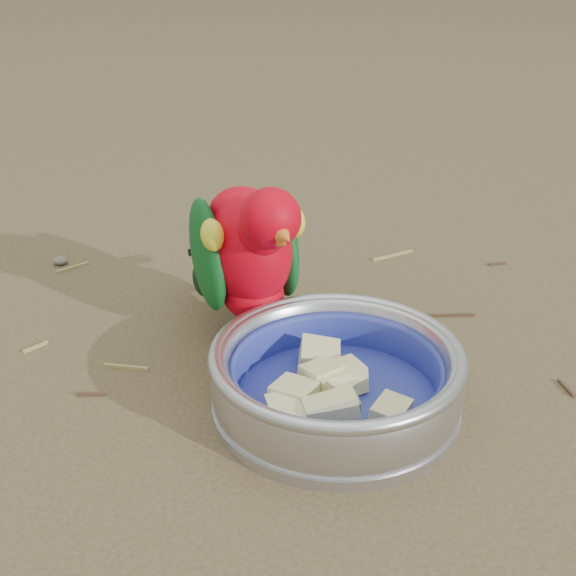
{
  "coord_description": "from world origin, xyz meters",
  "views": [
    {
      "loc": [
        -0.03,
        -0.6,
        0.41
      ],
      "look_at": [
        0.06,
        0.06,
        0.08
      ],
      "focal_mm": 50.0,
      "sensor_mm": 36.0,
      "label": 1
    }
  ],
  "objects": [
    {
      "name": "ground",
      "position": [
        0.0,
        0.0,
        0.0
      ],
      "size": [
        60.0,
        60.0,
        0.0
      ],
      "primitive_type": "plane",
      "color": "brown"
    },
    {
      "name": "food_bowl",
      "position": [
        0.09,
        -0.03,
        0.01
      ],
      "size": [
        0.22,
        0.22,
        0.02
      ],
      "primitive_type": "cylinder",
      "color": "#B2B2BA",
      "rests_on": "ground"
    },
    {
      "name": "bowl_wall",
      "position": [
        0.09,
        -0.03,
        0.04
      ],
      "size": [
        0.22,
        0.22,
        0.04
      ],
      "primitive_type": null,
      "color": "#B2B2BA",
      "rests_on": "food_bowl"
    },
    {
      "name": "fruit_wedges",
      "position": [
        0.09,
        -0.03,
        0.03
      ],
      "size": [
        0.13,
        0.13,
        0.03
      ],
      "primitive_type": null,
      "color": "beige",
      "rests_on": "food_bowl"
    },
    {
      "name": "lory_parrot",
      "position": [
        0.02,
        0.1,
        0.09
      ],
      "size": [
        0.16,
        0.23,
        0.17
      ],
      "primitive_type": null,
      "rotation": [
        0.0,
        0.0,
        -2.85
      ],
      "color": "#C60112",
      "rests_on": "ground"
    },
    {
      "name": "ground_debris",
      "position": [
        0.0,
        0.07,
        0.0
      ],
      "size": [
        0.9,
        0.8,
        0.01
      ],
      "primitive_type": null,
      "color": "#A29153",
      "rests_on": "ground"
    }
  ]
}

